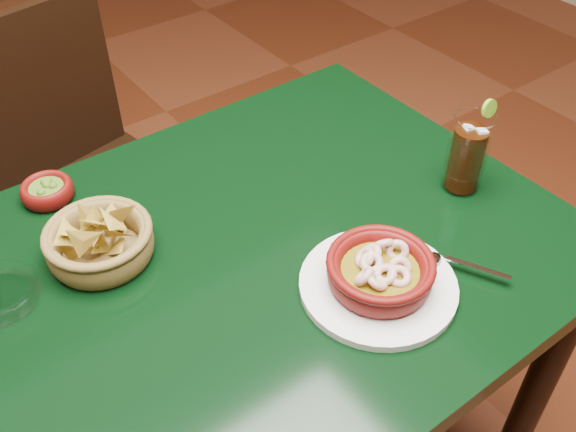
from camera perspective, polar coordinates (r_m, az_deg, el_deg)
dining_table at (r=1.10m, az=-6.57°, el=-8.58°), size 1.20×0.80×0.75m
dining_chair at (r=1.71m, az=-17.53°, el=3.65°), size 0.48×0.48×0.89m
shrimp_plate at (r=0.98m, az=8.16°, el=-5.16°), size 0.29×0.24×0.07m
chip_basket at (r=1.06m, az=-16.40°, el=-2.22°), size 0.20×0.20×0.13m
guacamole_ramekin at (r=1.22m, az=-20.61°, el=2.08°), size 0.11×0.11×0.04m
cola_drink at (r=1.17m, az=15.64°, el=5.33°), size 0.15×0.15×0.17m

